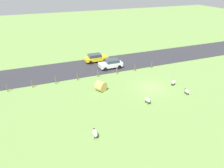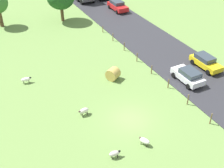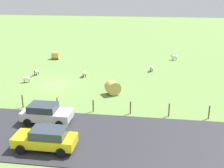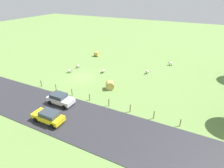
{
  "view_description": "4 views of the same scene",
  "coord_description": "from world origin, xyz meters",
  "px_view_note": "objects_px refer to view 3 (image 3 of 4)",
  "views": [
    {
      "loc": [
        -24.36,
        15.96,
        14.65
      ],
      "look_at": [
        2.32,
        5.18,
        0.47
      ],
      "focal_mm": 35.14,
      "sensor_mm": 36.0,
      "label": 1
    },
    {
      "loc": [
        -11.54,
        -18.35,
        19.09
      ],
      "look_at": [
        0.52,
        4.86,
        1.05
      ],
      "focal_mm": 47.0,
      "sensor_mm": 36.0,
      "label": 2
    },
    {
      "loc": [
        29.73,
        11.1,
        10.71
      ],
      "look_at": [
        1.67,
        6.99,
        1.07
      ],
      "focal_mm": 46.09,
      "sensor_mm": 36.0,
      "label": 3
    },
    {
      "loc": [
        26.28,
        19.77,
        15.24
      ],
      "look_at": [
        1.52,
        7.38,
        0.88
      ],
      "focal_mm": 29.21,
      "sensor_mm": 36.0,
      "label": 4
    }
  ],
  "objects_px": {
    "sheep_0": "(151,68)",
    "car_0": "(46,113)",
    "sheep_2": "(174,57)",
    "car_2": "(46,138)",
    "sheep_1": "(84,73)",
    "sheep_4": "(27,78)",
    "hay_bale_0": "(56,55)",
    "sheep_3": "(36,72)",
    "hay_bale_1": "(113,88)"
  },
  "relations": [
    {
      "from": "sheep_4",
      "to": "car_0",
      "type": "height_order",
      "value": "car_0"
    },
    {
      "from": "sheep_0",
      "to": "sheep_3",
      "type": "bearing_deg",
      "value": -75.2
    },
    {
      "from": "sheep_3",
      "to": "hay_bale_0",
      "type": "xyz_separation_m",
      "value": [
        -8.61,
        -0.34,
        0.15
      ]
    },
    {
      "from": "sheep_2",
      "to": "hay_bale_0",
      "type": "xyz_separation_m",
      "value": [
        1.92,
        -18.22,
        0.1
      ]
    },
    {
      "from": "sheep_2",
      "to": "car_2",
      "type": "relative_size",
      "value": 0.25
    },
    {
      "from": "sheep_3",
      "to": "sheep_4",
      "type": "distance_m",
      "value": 2.99
    },
    {
      "from": "sheep_1",
      "to": "sheep_4",
      "type": "xyz_separation_m",
      "value": [
        3.13,
        -6.19,
        -0.04
      ]
    },
    {
      "from": "hay_bale_0",
      "to": "car_0",
      "type": "distance_m",
      "value": 22.36
    },
    {
      "from": "car_2",
      "to": "sheep_0",
      "type": "bearing_deg",
      "value": 161.55
    },
    {
      "from": "hay_bale_1",
      "to": "hay_bale_0",
      "type": "bearing_deg",
      "value": -141.95
    },
    {
      "from": "sheep_2",
      "to": "car_0",
      "type": "bearing_deg",
      "value": -26.74
    },
    {
      "from": "car_2",
      "to": "sheep_4",
      "type": "bearing_deg",
      "value": -151.15
    },
    {
      "from": "hay_bale_0",
      "to": "hay_bale_1",
      "type": "height_order",
      "value": "hay_bale_1"
    },
    {
      "from": "hay_bale_1",
      "to": "car_2",
      "type": "xyz_separation_m",
      "value": [
        11.34,
        -3.0,
        0.15
      ]
    },
    {
      "from": "sheep_4",
      "to": "hay_bale_0",
      "type": "relative_size",
      "value": 0.92
    },
    {
      "from": "sheep_0",
      "to": "hay_bale_0",
      "type": "relative_size",
      "value": 0.99
    },
    {
      "from": "sheep_1",
      "to": "sheep_2",
      "type": "xyz_separation_m",
      "value": [
        -10.39,
        11.64,
        -0.01
      ]
    },
    {
      "from": "sheep_2",
      "to": "sheep_1",
      "type": "bearing_deg",
      "value": -48.26
    },
    {
      "from": "sheep_0",
      "to": "sheep_4",
      "type": "bearing_deg",
      "value": -64.72
    },
    {
      "from": "sheep_2",
      "to": "car_2",
      "type": "height_order",
      "value": "car_2"
    },
    {
      "from": "hay_bale_0",
      "to": "car_2",
      "type": "height_order",
      "value": "car_2"
    },
    {
      "from": "hay_bale_0",
      "to": "car_2",
      "type": "relative_size",
      "value": 0.28
    },
    {
      "from": "sheep_3",
      "to": "car_0",
      "type": "relative_size",
      "value": 0.26
    },
    {
      "from": "hay_bale_0",
      "to": "sheep_4",
      "type": "bearing_deg",
      "value": 1.93
    },
    {
      "from": "sheep_0",
      "to": "hay_bale_1",
      "type": "relative_size",
      "value": 0.85
    },
    {
      "from": "sheep_4",
      "to": "hay_bale_1",
      "type": "distance_m",
      "value": 10.85
    },
    {
      "from": "sheep_1",
      "to": "car_2",
      "type": "relative_size",
      "value": 0.27
    },
    {
      "from": "hay_bale_0",
      "to": "sheep_0",
      "type": "bearing_deg",
      "value": 72.14
    },
    {
      "from": "sheep_2",
      "to": "sheep_3",
      "type": "bearing_deg",
      "value": -59.52
    },
    {
      "from": "sheep_0",
      "to": "sheep_1",
      "type": "distance_m",
      "value": 9.03
    },
    {
      "from": "car_0",
      "to": "sheep_0",
      "type": "bearing_deg",
      "value": 153.31
    },
    {
      "from": "sheep_0",
      "to": "car_0",
      "type": "xyz_separation_m",
      "value": [
        16.62,
        -8.35,
        0.38
      ]
    },
    {
      "from": "sheep_1",
      "to": "sheep_3",
      "type": "relative_size",
      "value": 1.09
    },
    {
      "from": "sheep_1",
      "to": "car_2",
      "type": "distance_m",
      "value": 16.94
    },
    {
      "from": "sheep_2",
      "to": "sheep_3",
      "type": "xyz_separation_m",
      "value": [
        10.53,
        -17.89,
        -0.05
      ]
    },
    {
      "from": "sheep_1",
      "to": "car_2",
      "type": "bearing_deg",
      "value": 4.68
    },
    {
      "from": "sheep_3",
      "to": "car_2",
      "type": "relative_size",
      "value": 0.25
    },
    {
      "from": "sheep_1",
      "to": "hay_bale_0",
      "type": "bearing_deg",
      "value": -142.14
    },
    {
      "from": "sheep_1",
      "to": "hay_bale_0",
      "type": "height_order",
      "value": "hay_bale_0"
    },
    {
      "from": "sheep_4",
      "to": "sheep_2",
      "type": "bearing_deg",
      "value": 127.16
    },
    {
      "from": "sheep_3",
      "to": "car_2",
      "type": "distance_m",
      "value": 18.4
    },
    {
      "from": "sheep_2",
      "to": "sheep_4",
      "type": "xyz_separation_m",
      "value": [
        13.52,
        -17.83,
        -0.03
      ]
    },
    {
      "from": "sheep_1",
      "to": "car_0",
      "type": "bearing_deg",
      "value": -0.47
    },
    {
      "from": "sheep_2",
      "to": "hay_bale_1",
      "type": "height_order",
      "value": "hay_bale_1"
    },
    {
      "from": "sheep_1",
      "to": "sheep_0",
      "type": "bearing_deg",
      "value": 114.1
    },
    {
      "from": "hay_bale_0",
      "to": "car_2",
      "type": "distance_m",
      "value": 26.57
    },
    {
      "from": "sheep_4",
      "to": "hay_bale_0",
      "type": "distance_m",
      "value": 11.61
    },
    {
      "from": "sheep_2",
      "to": "hay_bale_1",
      "type": "xyz_separation_m",
      "value": [
        15.93,
        -7.26,
        0.2
      ]
    },
    {
      "from": "sheep_2",
      "to": "hay_bale_0",
      "type": "distance_m",
      "value": 18.33
    },
    {
      "from": "sheep_0",
      "to": "hay_bale_0",
      "type": "distance_m",
      "value": 15.58
    }
  ]
}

